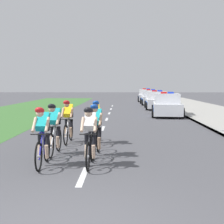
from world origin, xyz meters
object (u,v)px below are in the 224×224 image
police_car_second (157,101)px  cyclist_lead (43,136)px  cyclist_third (54,128)px  police_car_third (151,98)px  cyclist_fourth (96,129)px  cyclist_fifth (68,121)px  cyclist_sixth (96,121)px  cyclist_second (90,136)px  police_car_furthest (146,96)px  police_car_nearest (167,106)px

police_car_second → cyclist_lead: bearing=-104.5°
cyclist_third → police_car_third: police_car_third is taller
cyclist_fourth → cyclist_fifth: same height
cyclist_fourth → cyclist_sixth: size_ratio=1.00×
cyclist_sixth → police_car_third: (3.90, 22.14, -0.11)m
cyclist_sixth → police_car_second: police_car_second is taller
cyclist_fourth → police_car_third: 24.40m
cyclist_second → police_car_second: size_ratio=0.39×
police_car_second → police_car_furthest: bearing=90.0°
cyclist_fifth → police_car_furthest: size_ratio=0.39×
cyclist_second → cyclist_fourth: bearing=87.1°
cyclist_lead → police_car_second: bearing=75.5°
cyclist_lead → police_car_third: size_ratio=0.39×
cyclist_second → cyclist_lead: bearing=-178.2°
cyclist_lead → cyclist_second: 1.19m
cyclist_fifth → police_car_nearest: bearing=63.8°
cyclist_second → police_car_nearest: (3.80, 13.27, -0.11)m
police_car_furthest → cyclist_lead: bearing=-99.0°
cyclist_second → police_car_second: (3.80, 19.29, -0.11)m
cyclist_third → police_car_second: bearing=74.5°
cyclist_third → cyclist_fifth: bearing=87.7°
cyclist_lead → cyclist_fourth: (1.25, 1.22, 0.00)m
cyclist_lead → police_car_second: (4.99, 19.33, -0.11)m
police_car_nearest → police_car_third: size_ratio=1.03×
cyclist_third → police_car_nearest: bearing=67.4°
cyclist_fourth → cyclist_sixth: 1.98m
cyclist_second → police_car_second: bearing=78.9°
police_car_nearest → police_car_third: 12.03m
cyclist_sixth → cyclist_fourth: bearing=-85.3°
cyclist_lead → police_car_third: police_car_third is taller
cyclist_fifth → police_car_third: police_car_third is taller
cyclist_fourth → police_car_second: 18.49m
cyclist_sixth → police_car_furthest: (3.90, 28.15, -0.11)m
cyclist_third → cyclist_fifth: 1.99m
police_car_second → police_car_furthest: (-0.00, 12.02, 0.00)m
police_car_nearest → police_car_furthest: size_ratio=1.02×
cyclist_lead → cyclist_third: same height
cyclist_sixth → police_car_second: 16.60m
police_car_nearest → police_car_second: (0.00, 6.02, 0.00)m
cyclist_fifth → police_car_third: bearing=77.4°
cyclist_third → police_car_nearest: size_ratio=0.38×
cyclist_third → police_car_second: (4.97, 17.96, -0.11)m
police_car_third → cyclist_fourth: bearing=-98.8°
cyclist_second → cyclist_fifth: bearing=108.2°
cyclist_lead → police_car_nearest: police_car_nearest is taller
police_car_furthest → cyclist_fourth: bearing=-97.1°
cyclist_second → cyclist_third: 1.77m
cyclist_third → cyclist_second: bearing=-48.6°
cyclist_third → police_car_third: size_ratio=0.39×
cyclist_lead → cyclist_fourth: bearing=44.4°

